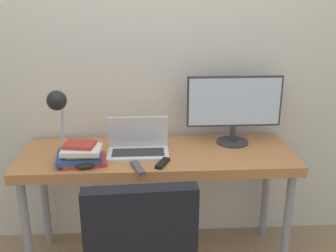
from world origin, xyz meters
The scene contains 9 objects.
wall_back centered at (0.00, 0.63, 1.30)m, with size 8.00×0.05×2.60m.
desk centered at (0.00, 0.28, 0.71)m, with size 1.68×0.56×0.78m.
laptop centered at (-0.12, 0.27, 0.83)m, with size 0.37×0.21×0.22m.
monitor centered at (0.50, 0.42, 1.03)m, with size 0.61×0.21×0.45m.
desk_lamp centered at (-0.56, 0.20, 1.10)m, with size 0.11×0.27×0.42m.
book_stack centered at (-0.44, 0.15, 0.83)m, with size 0.30×0.24×0.12m.
tv_remote centered at (0.02, 0.09, 0.79)m, with size 0.09×0.14×0.02m.
media_remote centered at (-0.12, 0.04, 0.79)m, with size 0.09×0.17×0.02m.
game_controller centered at (-0.42, 0.09, 0.80)m, with size 0.14×0.11×0.04m.
Camera 1 is at (-0.06, -1.97, 1.72)m, focal length 42.00 mm.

